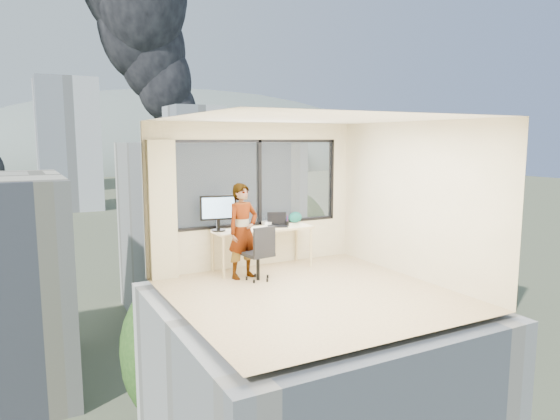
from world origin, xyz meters
TOP-DOWN VIEW (x-y plane):
  - floor at (0.00, 0.00)m, footprint 4.00×4.00m
  - ceiling at (0.00, 0.00)m, footprint 4.00×4.00m
  - wall_front at (0.00, -2.00)m, footprint 4.00×0.01m
  - wall_left at (-2.00, 0.00)m, footprint 0.01×4.00m
  - wall_right at (2.00, 0.00)m, footprint 0.01×4.00m
  - window_wall at (0.05, 2.00)m, footprint 3.30×0.16m
  - curtain at (-1.72, 1.88)m, footprint 0.45×0.14m
  - desk at (0.00, 1.66)m, footprint 1.80×0.60m
  - chair at (-0.39, 1.05)m, footprint 0.54×0.54m
  - person at (-0.54, 1.31)m, footprint 0.65×0.51m
  - monitor at (-0.80, 1.74)m, footprint 0.64×0.24m
  - game_console at (0.27, 1.89)m, footprint 0.31×0.28m
  - laptop at (0.29, 1.64)m, footprint 0.46×0.47m
  - cellphone at (0.23, 1.58)m, footprint 0.12×0.09m
  - pen_cup at (0.49, 1.64)m, footprint 0.08×0.08m
  - handbag at (0.78, 1.86)m, footprint 0.28×0.17m
  - exterior_ground at (0.00, 120.00)m, footprint 400.00×400.00m
  - near_bldg_b at (12.00, 38.00)m, footprint 14.00×13.00m
  - near_bldg_c at (30.00, 28.00)m, footprint 12.00×10.00m
  - far_tower_b at (8.00, 120.00)m, footprint 13.00×13.00m
  - far_tower_c at (45.00, 140.00)m, footprint 15.00×15.00m
  - hill_b at (100.00, 320.00)m, footprint 300.00×220.00m
  - tree_b at (4.00, 18.00)m, footprint 7.60×7.60m
  - tree_c at (22.00, 40.00)m, footprint 8.40×8.40m
  - smoke_plume_b at (55.00, 170.00)m, footprint 30.00×18.00m

SIDE VIEW (x-z plane):
  - exterior_ground at x=0.00m, z-range -14.02..-13.98m
  - hill_b at x=100.00m, z-range -62.00..34.00m
  - tree_b at x=4.00m, z-range -14.00..-5.00m
  - near_bldg_c at x=30.00m, z-range -14.00..-4.00m
  - tree_c at x=22.00m, z-range -14.00..-4.00m
  - near_bldg_b at x=12.00m, z-range -14.00..2.00m
  - far_tower_c at x=45.00m, z-range -14.00..12.00m
  - floor at x=0.00m, z-range -0.01..0.01m
  - desk at x=0.00m, z-range 0.00..0.75m
  - chair at x=-0.39m, z-range 0.00..0.93m
  - cellphone at x=0.23m, z-range 0.75..0.76m
  - game_console at x=0.27m, z-range 0.75..0.82m
  - pen_cup at x=0.49m, z-range 0.75..0.84m
  - person at x=-0.54m, z-range 0.00..1.59m
  - handbag at x=0.78m, z-range 0.75..0.96m
  - laptop at x=0.29m, z-range 0.75..0.98m
  - far_tower_b at x=8.00m, z-range -14.00..16.00m
  - monitor at x=-0.80m, z-range 0.75..1.37m
  - curtain at x=-1.72m, z-range 0.00..2.30m
  - wall_front at x=0.00m, z-range 0.00..2.60m
  - wall_left at x=-2.00m, z-range 0.00..2.60m
  - wall_right at x=2.00m, z-range 0.00..2.60m
  - window_wall at x=0.05m, z-range 0.75..2.30m
  - ceiling at x=0.00m, z-range 2.60..2.60m
  - smoke_plume_b at x=55.00m, z-range -8.00..62.00m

